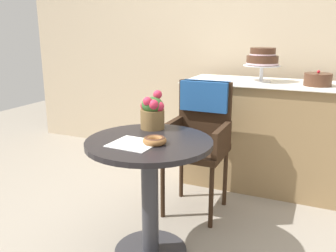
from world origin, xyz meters
The scene contains 10 objects.
ground_plane centered at (0.00, 0.00, 0.00)m, with size 8.00×8.00×0.00m, color gray.
back_wall centered at (0.00, 1.85, 1.35)m, with size 4.80×0.10×2.70m, color #C1AD8E.
cafe_table centered at (0.00, 0.00, 0.51)m, with size 0.72×0.72×0.72m.
wicker_chair centered at (0.07, 0.70, 0.64)m, with size 0.42×0.45×0.95m.
paper_napkin centered at (-0.04, -0.10, 0.72)m, with size 0.24×0.22×0.00m, color white.
donut_front centered at (0.06, -0.05, 0.74)m, with size 0.13×0.13×0.04m.
flower_vase centered at (-0.09, 0.23, 0.83)m, with size 0.15×0.16×0.24m.
display_counter centered at (0.55, 1.30, 0.45)m, with size 1.56×0.62×0.90m.
tiered_cake_stand centered at (0.38, 1.30, 1.08)m, with size 0.30×0.30×0.28m.
round_layer_cake centered at (0.82, 1.25, 0.95)m, with size 0.21×0.21×0.12m.
Camera 1 is at (0.87, -1.72, 1.32)m, focal length 38.38 mm.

